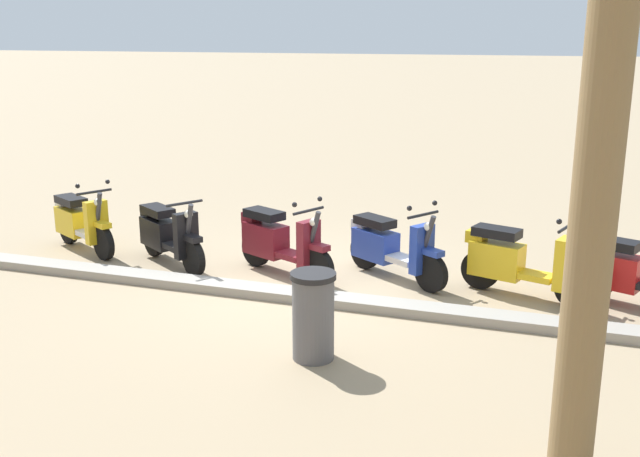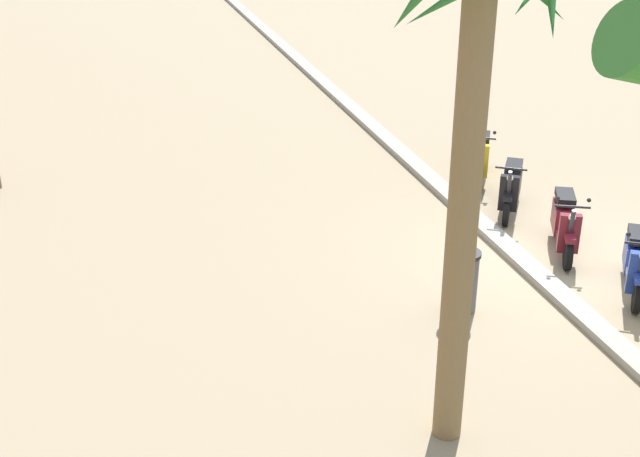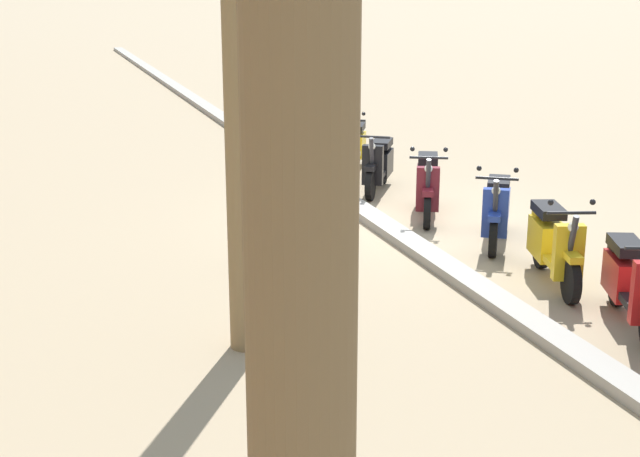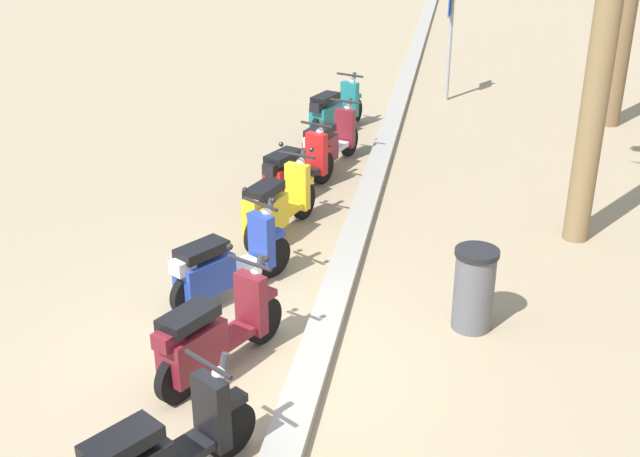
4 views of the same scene
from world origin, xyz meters
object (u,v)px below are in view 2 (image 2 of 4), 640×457
(scooter_yellow_gap_after_mid, at_px, (481,156))
(litter_bin, at_px, (463,280))
(scooter_maroon_far_back, at_px, (565,223))
(palm_tree_by_mall_entrance, at_px, (477,50))
(scooter_black_mid_centre, at_px, (511,187))
(scooter_blue_mid_front, at_px, (636,261))

(scooter_yellow_gap_after_mid, relative_size, litter_bin, 1.66)
(scooter_maroon_far_back, bearing_deg, palm_tree_by_mall_entrance, 135.53)
(scooter_black_mid_centre, bearing_deg, palm_tree_by_mall_entrance, 146.17)
(scooter_maroon_far_back, relative_size, palm_tree_by_mall_entrance, 0.28)
(scooter_maroon_far_back, distance_m, scooter_yellow_gap_after_mid, 3.39)
(scooter_blue_mid_front, xyz_separation_m, scooter_maroon_far_back, (1.54, 0.33, 0.02))
(scooter_yellow_gap_after_mid, distance_m, palm_tree_by_mall_entrance, 9.36)
(scooter_black_mid_centre, bearing_deg, scooter_yellow_gap_after_mid, -6.65)
(scooter_yellow_gap_after_mid, distance_m, litter_bin, 5.47)
(scooter_maroon_far_back, bearing_deg, scooter_black_mid_centre, 2.66)
(scooter_black_mid_centre, bearing_deg, scooter_maroon_far_back, -177.34)
(scooter_black_mid_centre, xyz_separation_m, palm_tree_by_mall_entrance, (-5.72, 3.83, 4.12))
(scooter_yellow_gap_after_mid, bearing_deg, scooter_black_mid_centre, 173.35)
(scooter_blue_mid_front, height_order, scooter_maroon_far_back, same)
(scooter_black_mid_centre, relative_size, litter_bin, 1.61)
(scooter_blue_mid_front, distance_m, palm_tree_by_mall_entrance, 6.40)
(scooter_maroon_far_back, xyz_separation_m, palm_tree_by_mall_entrance, (-3.98, 3.91, 4.10))
(scooter_blue_mid_front, distance_m, scooter_black_mid_centre, 3.29)
(palm_tree_by_mall_entrance, bearing_deg, scooter_maroon_far_back, -44.47)
(scooter_yellow_gap_after_mid, height_order, litter_bin, scooter_yellow_gap_after_mid)
(scooter_blue_mid_front, height_order, scooter_black_mid_centre, scooter_blue_mid_front)
(scooter_black_mid_centre, relative_size, scooter_yellow_gap_after_mid, 0.97)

